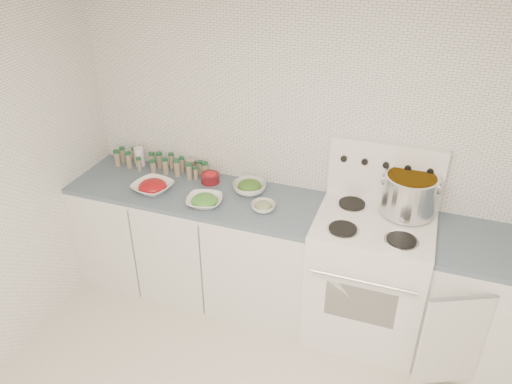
{
  "coord_description": "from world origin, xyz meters",
  "views": [
    {
      "loc": [
        0.65,
        -1.61,
        2.73
      ],
      "look_at": [
        -0.33,
        1.14,
        1.02
      ],
      "focal_mm": 35.0,
      "sensor_mm": 36.0,
      "label": 1
    }
  ],
  "objects_px": {
    "stock_pot": "(409,193)",
    "bowl_snowpea": "(204,201)",
    "stove": "(368,273)",
    "bowl_tomato": "(153,187)"
  },
  "relations": [
    {
      "from": "stock_pot",
      "to": "bowl_snowpea",
      "type": "distance_m",
      "value": 1.37
    },
    {
      "from": "stove",
      "to": "stock_pot",
      "type": "relative_size",
      "value": 3.7
    },
    {
      "from": "stock_pot",
      "to": "bowl_snowpea",
      "type": "bearing_deg",
      "value": -166.92
    },
    {
      "from": "stove",
      "to": "bowl_snowpea",
      "type": "distance_m",
      "value": 1.24
    },
    {
      "from": "bowl_tomato",
      "to": "bowl_snowpea",
      "type": "height_order",
      "value": "bowl_tomato"
    },
    {
      "from": "stove",
      "to": "bowl_snowpea",
      "type": "height_order",
      "value": "stove"
    },
    {
      "from": "bowl_tomato",
      "to": "bowl_snowpea",
      "type": "distance_m",
      "value": 0.44
    },
    {
      "from": "stove",
      "to": "bowl_tomato",
      "type": "relative_size",
      "value": 4.21
    },
    {
      "from": "stove",
      "to": "bowl_snowpea",
      "type": "bearing_deg",
      "value": -172.7
    },
    {
      "from": "bowl_tomato",
      "to": "bowl_snowpea",
      "type": "relative_size",
      "value": 1.12
    }
  ]
}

